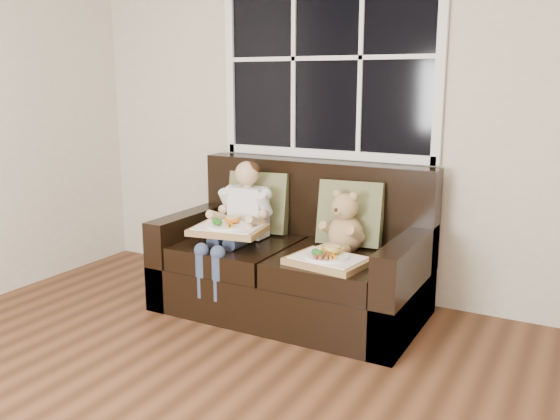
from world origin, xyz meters
The scene contains 9 objects.
room_walls centered at (0.00, 0.00, 1.59)m, with size 4.52×5.02×2.71m.
window_back centered at (-0.29, 2.48, 1.65)m, with size 1.62×0.04×1.37m.
loveseat centered at (-0.29, 2.02, 0.31)m, with size 1.70×0.92×0.96m.
pillow_left centered at (-0.65, 2.17, 0.66)m, with size 0.45×0.26×0.44m.
pillow_right centered at (0.04, 2.17, 0.66)m, with size 0.44×0.24×0.43m.
child centered at (-0.63, 1.90, 0.63)m, with size 0.36×0.59×0.81m.
teddy_bear centered at (0.06, 2.02, 0.61)m, with size 0.27×0.32×0.40m.
tray_left centered at (-0.62, 1.74, 0.58)m, with size 0.50×0.41×0.10m.
tray_right centered at (0.09, 1.71, 0.48)m, with size 0.49×0.40×0.10m.
Camera 1 is at (1.43, -1.34, 1.51)m, focal length 38.00 mm.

